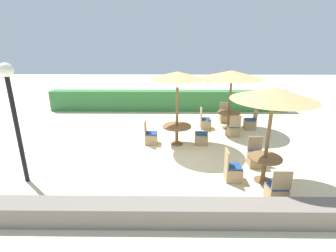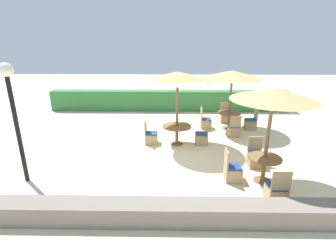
# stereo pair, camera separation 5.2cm
# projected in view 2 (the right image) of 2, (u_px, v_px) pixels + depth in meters

# --- Properties ---
(ground_plane) EXTENTS (40.00, 40.00, 0.00)m
(ground_plane) POSITION_uv_depth(u_px,v_px,m) (168.00, 156.00, 9.04)
(ground_plane) COLOR beige
(hedge_row) EXTENTS (13.00, 0.70, 1.09)m
(hedge_row) POSITION_uv_depth(u_px,v_px,m) (170.00, 100.00, 14.49)
(hedge_row) COLOR #387A3D
(hedge_row) RESTS_ON ground_plane
(stone_border) EXTENTS (10.00, 0.56, 0.49)m
(stone_border) POSITION_uv_depth(u_px,v_px,m) (165.00, 213.00, 5.78)
(stone_border) COLOR slate
(stone_border) RESTS_ON ground_plane
(lamp_post) EXTENTS (0.36, 0.36, 3.32)m
(lamp_post) POSITION_uv_depth(u_px,v_px,m) (12.00, 101.00, 6.77)
(lamp_post) COLOR black
(lamp_post) RESTS_ON ground_plane
(parasol_front_right) EXTENTS (2.22, 2.22, 2.70)m
(parasol_front_right) POSITION_uv_depth(u_px,v_px,m) (274.00, 95.00, 6.69)
(parasol_front_right) COLOR brown
(parasol_front_right) RESTS_ON ground_plane
(round_table_front_right) EXTENTS (0.91, 0.91, 0.74)m
(round_table_front_right) POSITION_uv_depth(u_px,v_px,m) (264.00, 164.00, 7.33)
(round_table_front_right) COLOR brown
(round_table_front_right) RESTS_ON ground_plane
(patio_chair_front_right_north) EXTENTS (0.46, 0.46, 0.93)m
(patio_chair_front_right_north) POSITION_uv_depth(u_px,v_px,m) (255.00, 158.00, 8.29)
(patio_chair_front_right_north) COLOR tan
(patio_chair_front_right_north) RESTS_ON ground_plane
(patio_chair_front_right_west) EXTENTS (0.46, 0.46, 0.93)m
(patio_chair_front_right_west) POSITION_uv_depth(u_px,v_px,m) (232.00, 172.00, 7.48)
(patio_chair_front_right_west) COLOR tan
(patio_chair_front_right_west) RESTS_ON ground_plane
(patio_chair_front_right_south) EXTENTS (0.46, 0.46, 0.93)m
(patio_chair_front_right_south) POSITION_uv_depth(u_px,v_px,m) (276.00, 192.00, 6.50)
(patio_chair_front_right_south) COLOR tan
(patio_chair_front_right_south) RESTS_ON ground_plane
(parasol_back_right) EXTENTS (2.58, 2.58, 2.57)m
(parasol_back_right) POSITION_uv_depth(u_px,v_px,m) (232.00, 75.00, 10.97)
(parasol_back_right) COLOR brown
(parasol_back_right) RESTS_ON ground_plane
(round_table_back_right) EXTENTS (1.00, 1.00, 0.75)m
(round_table_back_right) POSITION_uv_depth(u_px,v_px,m) (229.00, 116.00, 11.56)
(round_table_back_right) COLOR brown
(round_table_back_right) RESTS_ON ground_plane
(patio_chair_back_right_south) EXTENTS (0.46, 0.46, 0.93)m
(patio_chair_back_right_south) POSITION_uv_depth(u_px,v_px,m) (234.00, 130.00, 10.80)
(patio_chair_back_right_south) COLOR tan
(patio_chair_back_right_south) RESTS_ON ground_plane
(patio_chair_back_right_west) EXTENTS (0.46, 0.46, 0.93)m
(patio_chair_back_right_west) POSITION_uv_depth(u_px,v_px,m) (205.00, 123.00, 11.71)
(patio_chair_back_right_west) COLOR tan
(patio_chair_back_right_west) RESTS_ON ground_plane
(patio_chair_back_right_north) EXTENTS (0.46, 0.46, 0.93)m
(patio_chair_back_right_north) POSITION_uv_depth(u_px,v_px,m) (225.00, 117.00, 12.53)
(patio_chair_back_right_north) COLOR tan
(patio_chair_back_right_north) RESTS_ON ground_plane
(patio_chair_back_right_east) EXTENTS (0.46, 0.46, 0.93)m
(patio_chair_back_right_east) POSITION_uv_depth(u_px,v_px,m) (251.00, 123.00, 11.61)
(patio_chair_back_right_east) COLOR tan
(patio_chair_back_right_east) RESTS_ON ground_plane
(parasol_center) EXTENTS (2.49, 2.49, 2.75)m
(parasol_center) POSITION_uv_depth(u_px,v_px,m) (178.00, 77.00, 9.22)
(parasol_center) COLOR brown
(parasol_center) RESTS_ON ground_plane
(round_table_center) EXTENTS (1.09, 1.09, 0.74)m
(round_table_center) POSITION_uv_depth(u_px,v_px,m) (177.00, 130.00, 9.87)
(round_table_center) COLOR brown
(round_table_center) RESTS_ON ground_plane
(patio_chair_center_west) EXTENTS (0.46, 0.46, 0.93)m
(patio_chair_center_west) POSITION_uv_depth(u_px,v_px,m) (151.00, 137.00, 10.03)
(patio_chair_center_west) COLOR tan
(patio_chair_center_west) RESTS_ON ground_plane
(patio_chair_center_east) EXTENTS (0.46, 0.46, 0.93)m
(patio_chair_center_east) POSITION_uv_depth(u_px,v_px,m) (202.00, 138.00, 9.97)
(patio_chair_center_east) COLOR tan
(patio_chair_center_east) RESTS_ON ground_plane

